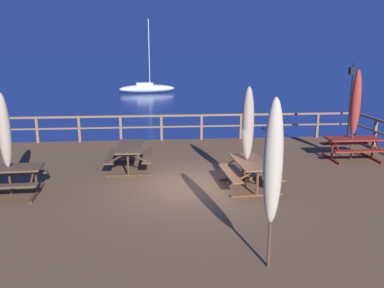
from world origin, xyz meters
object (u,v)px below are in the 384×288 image
picnic_table_front_right (130,152)px  picnic_table_back_right (9,175)px  patio_umbrella_tall_mid_left (273,163)px  patio_umbrella_tall_back_right (4,131)px  sailboat_distant (147,88)px  lamp_post_hooked (351,90)px  patio_umbrella_short_mid (356,103)px  patio_umbrella_tall_mid_right (248,124)px  picnic_table_back_left (250,168)px  picnic_table_mid_left (353,144)px

picnic_table_front_right → picnic_table_back_right: size_ratio=1.12×
patio_umbrella_tall_mid_left → patio_umbrella_tall_back_right: patio_umbrella_tall_mid_left is taller
sailboat_distant → lamp_post_hooked: bearing=-72.1°
patio_umbrella_short_mid → patio_umbrella_tall_back_right: bearing=-166.6°
patio_umbrella_tall_mid_right → sailboat_distant: bearing=96.0°
picnic_table_front_right → picnic_table_back_left: same height
picnic_table_mid_left → sailboat_distant: (-7.79, 30.74, -0.89)m
picnic_table_mid_left → sailboat_distant: sailboat_distant is taller
lamp_post_hooked → picnic_table_mid_left: bearing=-113.0°
picnic_table_front_right → patio_umbrella_tall_back_right: bearing=-144.9°
picnic_table_front_right → patio_umbrella_tall_mid_right: size_ratio=0.69×
picnic_table_mid_left → lamp_post_hooked: bearing=67.0°
sailboat_distant → patio_umbrella_tall_back_right: bearing=-94.9°
picnic_table_mid_left → patio_umbrella_tall_mid_left: size_ratio=0.61×
picnic_table_front_right → patio_umbrella_tall_mid_left: 6.93m
picnic_table_front_right → patio_umbrella_tall_mid_left: patio_umbrella_tall_mid_left is taller
picnic_table_mid_left → patio_umbrella_short_mid: size_ratio=0.59×
patio_umbrella_tall_mid_right → picnic_table_back_right: bearing=-179.1°
picnic_table_back_right → patio_umbrella_tall_back_right: (-0.01, 0.02, 1.17)m
picnic_table_front_right → lamp_post_hooked: lamp_post_hooked is taller
picnic_table_back_right → patio_umbrella_short_mid: size_ratio=0.56×
picnic_table_front_right → picnic_table_mid_left: bearing=3.6°
picnic_table_back_left → picnic_table_mid_left: size_ratio=0.99×
picnic_table_back_left → patio_umbrella_short_mid: patio_umbrella_short_mid is taller
patio_umbrella_tall_mid_left → patio_umbrella_tall_mid_right: 4.21m
patio_umbrella_short_mid → lamp_post_hooked: (1.28, 2.92, 0.14)m
picnic_table_back_left → lamp_post_hooked: size_ratio=0.57×
lamp_post_hooked → patio_umbrella_short_mid: bearing=-113.7°
picnic_table_back_left → picnic_table_mid_left: same height
picnic_table_back_left → sailboat_distant: sailboat_distant is taller
patio_umbrella_tall_mid_left → patio_umbrella_tall_back_right: 7.09m
picnic_table_front_right → patio_umbrella_tall_back_right: size_ratio=0.71×
lamp_post_hooked → sailboat_distant: sailboat_distant is taller
picnic_table_back_right → patio_umbrella_tall_mid_right: size_ratio=0.62×
picnic_table_back_left → patio_umbrella_tall_mid_right: size_ratio=0.65×
picnic_table_back_right → patio_umbrella_short_mid: 10.96m
patio_umbrella_tall_back_right → patio_umbrella_tall_mid_right: (6.33, 0.08, 0.06)m
picnic_table_back_right → patio_umbrella_tall_mid_left: 7.20m
picnic_table_back_left → patio_umbrella_tall_back_right: bearing=-179.9°
picnic_table_back_left → sailboat_distant: bearing=96.1°
patio_umbrella_short_mid → lamp_post_hooked: 3.19m
picnic_table_back_left → lamp_post_hooked: bearing=44.9°
picnic_table_back_right → picnic_table_back_left: same height
picnic_table_back_left → picnic_table_mid_left: 4.96m
picnic_table_mid_left → patio_umbrella_tall_back_right: size_ratio=0.68×
patio_umbrella_short_mid → sailboat_distant: 31.82m
picnic_table_back_left → patio_umbrella_tall_mid_left: 4.37m
picnic_table_back_right → picnic_table_mid_left: same height
picnic_table_back_left → picnic_table_back_right: bearing=-179.7°
patio_umbrella_tall_back_right → patio_umbrella_tall_mid_right: 6.33m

